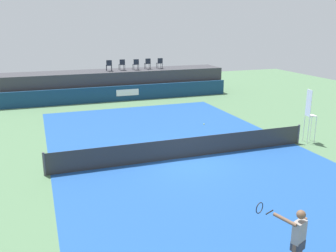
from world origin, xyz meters
TOP-DOWN VIEW (x-y plane):
  - ground_plane at (0.00, 3.00)m, footprint 48.00×48.00m
  - court_inner at (0.00, 0.00)m, footprint 12.00×22.00m
  - sponsor_wall at (0.00, 13.50)m, footprint 18.00×0.22m
  - spectator_platform at (0.00, 15.30)m, footprint 18.00×2.80m
  - spectator_chair_far_left at (-0.59, 14.97)m, footprint 0.48×0.48m
  - spectator_chair_left at (0.52, 15.18)m, footprint 0.44×0.44m
  - spectator_chair_center at (1.64, 14.96)m, footprint 0.45×0.45m
  - spectator_chair_right at (2.73, 15.23)m, footprint 0.45×0.45m
  - spectator_chair_far_right at (3.78, 15.18)m, footprint 0.44×0.44m
  - umpire_chair at (6.76, 0.01)m, footprint 0.49×0.49m
  - tennis_net at (0.00, 0.00)m, footprint 12.40×0.02m
  - net_post_near at (-6.20, 0.00)m, footprint 0.10×0.10m
  - net_post_far at (6.20, 0.00)m, footprint 0.10×0.10m
  - tennis_player at (-0.61, -8.47)m, footprint 1.01×1.07m
  - tennis_ball at (3.18, 4.89)m, footprint 0.07×0.07m

SIDE VIEW (x-z plane):
  - ground_plane at x=0.00m, z-range 0.00..0.00m
  - court_inner at x=0.00m, z-range 0.00..0.00m
  - tennis_ball at x=3.18m, z-range 0.00..0.07m
  - tennis_net at x=0.00m, z-range 0.00..0.95m
  - net_post_near at x=-6.20m, z-range 0.00..1.00m
  - net_post_far at x=6.20m, z-range 0.00..1.00m
  - sponsor_wall at x=0.00m, z-range 0.00..1.20m
  - tennis_player at x=-0.61m, z-range 0.07..1.84m
  - spectator_platform at x=0.00m, z-range 0.00..2.20m
  - umpire_chair at x=6.76m, z-range 0.21..2.97m
  - spectator_chair_far_left at x=-0.59m, z-range 2.25..3.14m
  - spectator_chair_left at x=0.52m, z-range 2.25..3.14m
  - spectator_chair_center at x=1.64m, z-range 2.25..3.14m
  - spectator_chair_right at x=2.73m, z-range 2.25..3.14m
  - spectator_chair_far_right at x=3.78m, z-range 2.25..3.14m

